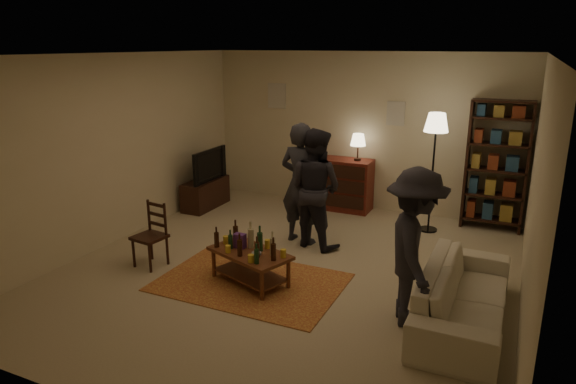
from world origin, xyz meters
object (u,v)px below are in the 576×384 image
Objects in this scene: dresser at (343,183)px; floor_lamp at (436,131)px; coffee_table at (250,254)px; dining_chair at (152,232)px; sofa at (464,296)px; person_left at (301,184)px; tv_stand at (205,186)px; person_by_sofa at (414,248)px; person_right at (315,188)px; bookshelf at (496,164)px.

floor_lamp is at bearing -16.38° from dresser.
coffee_table is at bearing -120.70° from floor_lamp.
dining_chair is 0.41× the size of sofa.
dresser is at bearing 37.54° from sofa.
person_left is (-1.63, -1.26, -0.68)m from floor_lamp.
tv_stand is 4.82m from person_by_sofa.
sofa is at bearing 2.89° from coffee_table.
coffee_table is 0.64× the size of person_left.
person_by_sofa is at bearing -83.70° from floor_lamp.
coffee_table is 3.19m from tv_stand.
person_right is at bearing -19.27° from tv_stand.
person_right reaches higher than tv_stand.
person_by_sofa is at bearing -99.10° from bookshelf.
coffee_table is 0.56× the size of bookshelf.
dining_chair is at bearing -114.40° from dresser.
bookshelf reaches higher than tv_stand.
dresser is at bearing 9.72° from person_by_sofa.
tv_stand is at bearing -157.93° from dresser.
tv_stand is at bearing 133.16° from coffee_table.
sofa is 2.88m from person_left.
floor_lamp is at bearing 59.30° from coffee_table.
person_by_sofa is (0.32, -2.88, -0.74)m from floor_lamp.
person_by_sofa is at bearing 147.74° from person_left.
person_by_sofa reaches higher than coffee_table.
dresser is at bearing 22.07° from tv_stand.
floor_lamp is 2.17m from person_left.
person_by_sofa is at bearing 151.45° from person_right.
bookshelf is at bearing -137.00° from person_left.
bookshelf is 2.92m from person_right.
dining_chair is at bearing 69.39° from person_by_sofa.
sofa is 2.65m from person_right.
person_by_sofa is (-0.50, -0.23, 0.53)m from sofa.
dining_chair is at bearing -137.31° from floor_lamp.
dining_chair is 5.20m from bookshelf.
floor_lamp reaches higher than sofa.
person_right reaches higher than coffee_table.
person_right is 2.33m from person_by_sofa.
person_left is at bearing 30.53° from person_by_sofa.
floor_lamp is 0.88× the size of sofa.
floor_lamp reaches higher than coffee_table.
tv_stand is 2.39m from person_left.
dresser is at bearing 88.71° from coffee_table.
bookshelf is at bearing 31.52° from floor_lamp.
sofa is 1.25× the size of person_by_sofa.
sofa is (3.89, 0.18, -0.14)m from dining_chair.
sofa is at bearing -85.43° from person_by_sofa.
floor_lamp is (3.07, 2.83, 1.12)m from dining_chair.
coffee_table is 1.57m from person_right.
tv_stand is 0.57× the size of floor_lamp.
sofa is at bearing -72.86° from floor_lamp.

